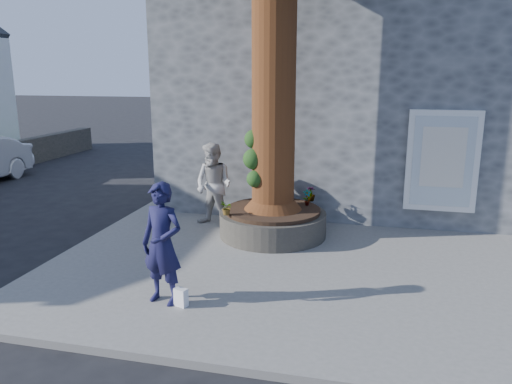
# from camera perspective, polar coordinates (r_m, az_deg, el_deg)

# --- Properties ---
(ground) EXTENTS (120.00, 120.00, 0.00)m
(ground) POSITION_cam_1_polar(r_m,az_deg,el_deg) (9.35, -5.49, -9.05)
(ground) COLOR black
(ground) RESTS_ON ground
(pavement) EXTENTS (9.00, 8.00, 0.12)m
(pavement) POSITION_cam_1_polar(r_m,az_deg,el_deg) (9.89, 4.73, -7.35)
(pavement) COLOR slate
(pavement) RESTS_ON ground
(yellow_line) EXTENTS (0.10, 30.00, 0.01)m
(yellow_line) POSITION_cam_1_polar(r_m,az_deg,el_deg) (11.46, -18.46, -5.36)
(yellow_line) COLOR yellow
(yellow_line) RESTS_ON ground
(stone_shop) EXTENTS (10.30, 8.30, 6.30)m
(stone_shop) POSITION_cam_1_polar(r_m,az_deg,el_deg) (15.35, 12.42, 11.69)
(stone_shop) COLOR #4E5053
(stone_shop) RESTS_ON ground
(planter) EXTENTS (2.30, 2.30, 0.60)m
(planter) POSITION_cam_1_polar(r_m,az_deg,el_deg) (10.83, 1.93, -3.47)
(planter) COLOR black
(planter) RESTS_ON pavement
(man) EXTENTS (0.76, 0.58, 1.89)m
(man) POSITION_cam_1_polar(r_m,az_deg,el_deg) (7.68, -10.67, -5.84)
(man) COLOR #151539
(man) RESTS_ON pavement
(woman) EXTENTS (1.12, 0.99, 1.92)m
(woman) POSITION_cam_1_polar(r_m,az_deg,el_deg) (11.37, -4.86, 0.79)
(woman) COLOR #ADA9A6
(woman) RESTS_ON pavement
(shopping_bag) EXTENTS (0.23, 0.18, 0.28)m
(shopping_bag) POSITION_cam_1_polar(r_m,az_deg,el_deg) (7.81, -8.57, -11.81)
(shopping_bag) COLOR white
(shopping_bag) RESTS_ON pavement
(plant_a) EXTENTS (0.22, 0.19, 0.36)m
(plant_a) POSITION_cam_1_polar(r_m,az_deg,el_deg) (10.99, 5.84, -0.63)
(plant_a) COLOR gray
(plant_a) RESTS_ON planter
(plant_b) EXTENTS (0.30, 0.30, 0.42)m
(plant_b) POSITION_cam_1_polar(r_m,az_deg,el_deg) (11.46, 3.79, 0.15)
(plant_b) COLOR gray
(plant_b) RESTS_ON planter
(plant_c) EXTENTS (0.20, 0.20, 0.34)m
(plant_c) POSITION_cam_1_polar(r_m,az_deg,el_deg) (11.40, 6.31, -0.19)
(plant_c) COLOR gray
(plant_c) RESTS_ON planter
(plant_d) EXTENTS (0.35, 0.36, 0.30)m
(plant_d) POSITION_cam_1_polar(r_m,az_deg,el_deg) (10.24, -3.36, -1.84)
(plant_d) COLOR gray
(plant_d) RESTS_ON planter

